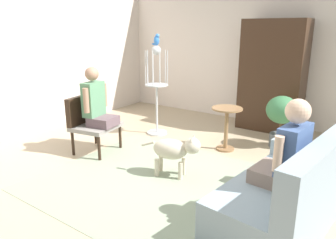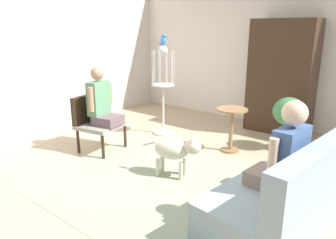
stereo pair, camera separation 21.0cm
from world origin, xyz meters
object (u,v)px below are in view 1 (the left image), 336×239
Objects in this scene: person_on_couch at (288,152)px; potted_plant at (281,115)px; couch at (289,195)px; armoire_cabinet at (272,76)px; armchair at (90,119)px; dog at (175,150)px; bird_cage_stand at (157,90)px; round_end_table at (226,123)px; parrot at (157,40)px; person_on_armchair at (96,102)px.

person_on_couch is 2.22m from potted_plant.
armoire_cabinet is at bearing 111.60° from couch.
armchair is 1.57m from dog.
round_end_table is at bearing -0.66° from bird_cage_stand.
person_on_couch is 1.51m from dog.
person_on_couch is 4.36× the size of parrot.
dog is 2.78m from armoire_cabinet.
couch is at bearing -28.92° from bird_cage_stand.
parrot is at bearing 150.28° from person_on_couch.
potted_plant is (2.01, 0.59, -0.27)m from bird_cage_stand.
potted_plant reaches higher than dog.
person_on_armchair is (0.14, 0.03, 0.28)m from armchair.
armchair is 1.03× the size of potted_plant.
bird_cage_stand is at bearing -163.49° from potted_plant.
couch reaches higher than round_end_table.
potted_plant is (2.34, 1.85, 0.03)m from armchair.
armoire_cabinet is (0.19, 1.46, 0.56)m from round_end_table.
person_on_armchair is at bearing -99.40° from parrot.
bird_cage_stand is (-1.36, 0.02, 0.36)m from round_end_table.
dog is at bearing -45.54° from parrot.
bird_cage_stand reaches higher than potted_plant.
parrot is (-2.66, 1.52, 0.90)m from person_on_couch.
bird_cage_stand is (-2.67, 1.52, 0.04)m from person_on_couch.
person_on_armchair reaches higher than person_on_couch.
potted_plant is at bearing 16.51° from bird_cage_stand.
person_on_couch is at bearing -29.72° from parrot.
armoire_cabinet reaches higher than dog.
armchair is 0.43× the size of armoire_cabinet.
dog is (-1.43, 0.27, -0.39)m from person_on_couch.
potted_plant is at bearing 108.67° from couch.
armchair is 2.10m from round_end_table.
potted_plant is (2.00, 0.59, -1.12)m from parrot.
couch is 0.44m from person_on_couch.
round_end_table is 0.81× the size of potted_plant.
bird_cage_stand is (-1.23, 1.25, 0.43)m from dog.
round_end_table is 0.43× the size of bird_cage_stand.
person_on_armchair is at bearing -142.10° from round_end_table.
person_on_armchair is at bearing -140.40° from potted_plant.
dog is 3.97× the size of parrot.
bird_cage_stand is at bearing 81.06° from person_on_armchair.
couch is at bearing -9.66° from dog.
armchair reaches higher than round_end_table.
parrot is at bearing 74.65° from armchair.
person_on_armchair reaches higher than dog.
armchair reaches higher than potted_plant.
parrot is 0.10× the size of armoire_cabinet.
armchair is 0.55× the size of bird_cage_stand.
person_on_couch is (-0.05, -0.02, 0.43)m from couch.
round_end_table is at bearing 131.01° from person_on_couch.
round_end_table is 0.89m from potted_plant.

